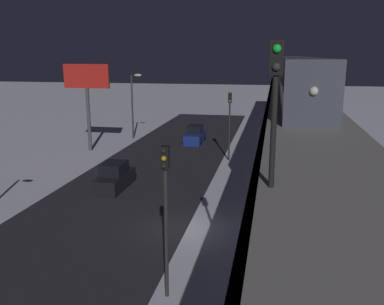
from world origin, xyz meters
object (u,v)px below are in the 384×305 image
traffic_light_near (166,201)px  sedan_black (114,178)px  sedan_blue (195,136)px  rail_signal (275,89)px  commercial_billboard (87,85)px  traffic_light_mid (230,117)px  subway_train (293,71)px

traffic_light_near → sedan_black: bearing=-60.7°
sedan_blue → traffic_light_near: 31.63m
rail_signal → traffic_light_near: bearing=-42.4°
rail_signal → sedan_blue: 36.79m
sedan_blue → commercial_billboard: size_ratio=0.51×
sedan_blue → traffic_light_near: size_ratio=0.71×
sedan_black → rail_signal: bearing=124.1°
sedan_blue → traffic_light_mid: bearing=-58.2°
traffic_light_mid → traffic_light_near: bearing=90.0°
sedan_black → traffic_light_near: traffic_light_near is taller
traffic_light_mid → commercial_billboard: 14.96m
subway_train → sedan_blue: 13.20m
traffic_light_near → traffic_light_mid: size_ratio=1.00×
commercial_billboard → subway_train: bearing=-155.5°
rail_signal → sedan_black: (11.55, -17.04, -8.11)m
sedan_blue → commercial_billboard: (9.97, 6.29, 6.04)m
sedan_black → traffic_light_near: (-7.50, 13.34, 3.40)m
traffic_light_mid → sedan_blue: bearing=-58.2°
rail_signal → subway_train: bearing=-92.9°
traffic_light_near → commercial_billboard: 28.94m
rail_signal → traffic_light_mid: rail_signal is taller
sedan_blue → subway_train: bearing=16.1°
traffic_light_mid → sedan_black: bearing=53.6°
subway_train → sedan_black: 25.81m
subway_train → traffic_light_near: 34.89m
sedan_blue → sedan_black: bearing=-99.0°
sedan_black → traffic_light_mid: 13.09m
rail_signal → sedan_black: 22.13m
rail_signal → traffic_light_mid: 27.92m
subway_train → rail_signal: (1.89, 37.88, 0.95)m
sedan_black → traffic_light_near: 15.68m
sedan_black → traffic_light_mid: size_ratio=0.71×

